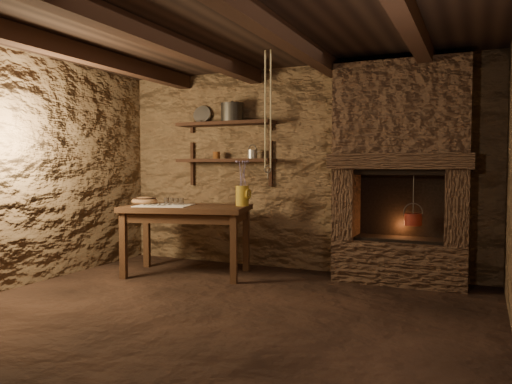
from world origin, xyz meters
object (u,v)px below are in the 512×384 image
at_px(work_table, 187,238).
at_px(iron_stockpot, 232,113).
at_px(wooden_bowl, 144,201).
at_px(stoneware_jug, 242,186).
at_px(red_pot, 413,218).

xyz_separation_m(work_table, iron_stockpot, (0.25, 0.65, 1.45)).
height_order(wooden_bowl, iron_stockpot, iron_stockpot).
height_order(stoneware_jug, wooden_bowl, stoneware_jug).
bearing_deg(work_table, wooden_bowl, 167.32).
bearing_deg(iron_stockpot, stoneware_jug, -50.70).
bearing_deg(iron_stockpot, red_pot, -3.20).
bearing_deg(red_pot, iron_stockpot, 176.80).
bearing_deg(iron_stockpot, work_table, -110.78).
height_order(wooden_bowl, red_pot, red_pot).
height_order(stoneware_jug, iron_stockpot, iron_stockpot).
bearing_deg(iron_stockpot, wooden_bowl, -141.03).
xyz_separation_m(stoneware_jug, wooden_bowl, (-1.15, -0.25, -0.19)).
bearing_deg(red_pot, wooden_bowl, -169.63).
height_order(iron_stockpot, red_pot, iron_stockpot).
height_order(work_table, iron_stockpot, iron_stockpot).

